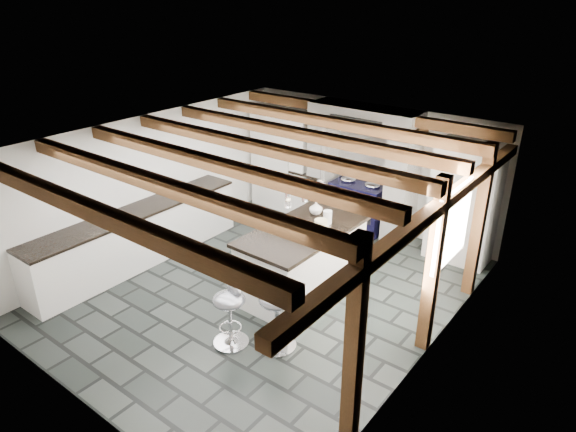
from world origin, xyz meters
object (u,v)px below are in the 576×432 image
Objects in this scene: range_cooker at (359,206)px; bar_stool_far at (230,309)px; bar_stool_near at (277,309)px; kitchen_island at (303,259)px.

range_cooker is 3.95m from bar_stool_far.
range_cooker is 3.74m from bar_stool_near.
bar_stool_far is (0.04, -1.59, 0.01)m from kitchen_island.
bar_stool_near is 1.07× the size of bar_stool_far.
bar_stool_near is (0.96, -3.61, 0.10)m from range_cooker.
bar_stool_far is (-0.50, -0.31, -0.04)m from bar_stool_near.
range_cooker is at bearing 110.89° from bar_stool_far.
kitchen_island is at bearing 93.92° from bar_stool_near.
range_cooker is 1.19× the size of bar_stool_far.
bar_stool_far is (0.46, -3.92, 0.06)m from range_cooker.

